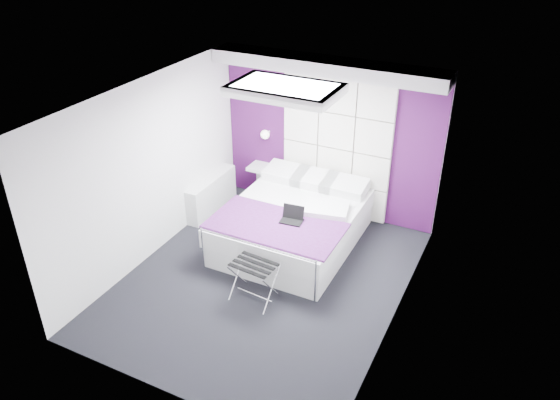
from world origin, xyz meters
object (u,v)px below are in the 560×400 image
at_px(wall_lamp, 266,134).
at_px(laptop, 293,217).
at_px(bed, 293,223).
at_px(luggage_rack, 254,281).
at_px(radiator, 212,194).
at_px(nightstand, 264,168).

xyz_separation_m(wall_lamp, laptop, (1.16, -1.42, -0.52)).
relative_size(bed, luggage_rack, 4.05).
height_order(radiator, laptop, laptop).
bearing_deg(wall_lamp, bed, -46.55).
distance_m(bed, laptop, 0.54).
bearing_deg(laptop, bed, 108.20).
xyz_separation_m(luggage_rack, laptop, (0.05, 1.06, 0.42)).
distance_m(wall_lamp, luggage_rack, 2.87).
bearing_deg(nightstand, bed, -44.64).
distance_m(wall_lamp, bed, 1.69).
distance_m(wall_lamp, radiator, 1.35).
xyz_separation_m(wall_lamp, bed, (0.99, -1.05, -0.88)).
bearing_deg(nightstand, radiator, -130.37).
bearing_deg(radiator, luggage_rack, -44.47).
height_order(wall_lamp, radiator, wall_lamp).
relative_size(wall_lamp, luggage_rack, 0.27).
bearing_deg(wall_lamp, laptop, -50.78).
xyz_separation_m(radiator, laptop, (1.80, -0.66, 0.40)).
bearing_deg(luggage_rack, radiator, 140.88).
bearing_deg(nightstand, laptop, -49.30).
xyz_separation_m(bed, nightstand, (-1.02, 1.01, 0.27)).
bearing_deg(wall_lamp, luggage_rack, -65.89).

